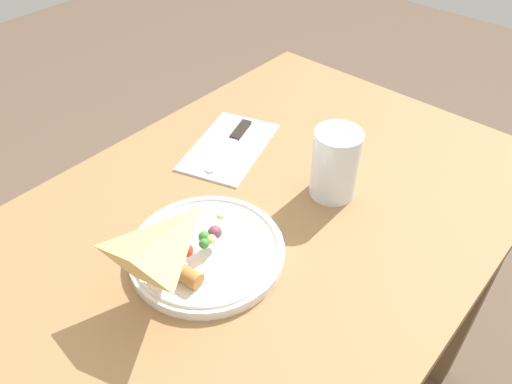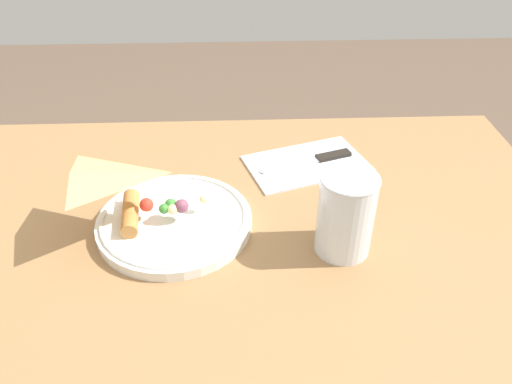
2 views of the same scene
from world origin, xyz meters
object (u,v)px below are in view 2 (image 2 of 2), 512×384
object	(u,v)px
plate_pizza	(174,217)
milk_glass	(345,217)
napkin_folded	(307,164)
butter_knife	(311,161)
dining_table	(247,287)

from	to	relation	value
plate_pizza	milk_glass	distance (m)	0.25
milk_glass	napkin_folded	size ratio (longest dim) A/B	0.52
plate_pizza	butter_knife	bearing A→B (deg)	-144.89
milk_glass	plate_pizza	bearing A→B (deg)	-14.22
butter_knife	plate_pizza	bearing A→B (deg)	16.50
napkin_folded	milk_glass	bearing A→B (deg)	95.90
milk_glass	butter_knife	distance (m)	0.23
milk_glass	napkin_folded	xyz separation A→B (m)	(0.02, -0.22, -0.05)
plate_pizza	butter_knife	distance (m)	0.28
napkin_folded	butter_knife	bearing A→B (deg)	-161.39
plate_pizza	napkin_folded	world-z (taller)	plate_pizza
dining_table	butter_knife	bearing A→B (deg)	-126.17
dining_table	butter_knife	world-z (taller)	butter_knife
milk_glass	dining_table	bearing A→B (deg)	-22.82
dining_table	milk_glass	size ratio (longest dim) A/B	8.36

